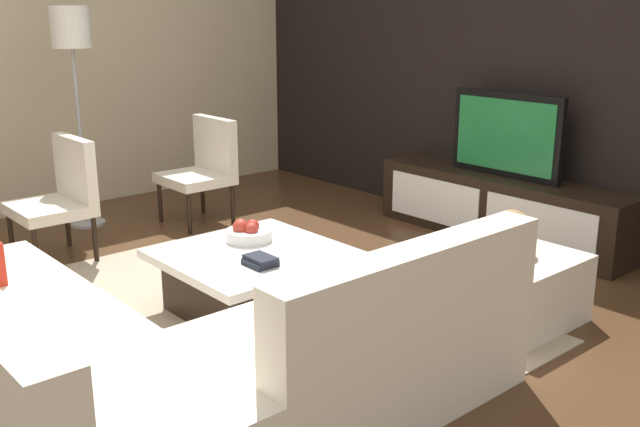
{
  "coord_description": "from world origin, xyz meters",
  "views": [
    {
      "loc": [
        3.18,
        -2.24,
        1.75
      ],
      "look_at": [
        -0.09,
        0.61,
        0.52
      ],
      "focal_mm": 40.8,
      "sensor_mm": 36.0,
      "label": 1
    }
  ],
  "objects_px": {
    "ottoman": "(507,286)",
    "book_stack": "(260,261)",
    "sectional_couch": "(153,355)",
    "floor_lamp": "(72,43)",
    "decorative_ball": "(512,232)",
    "accent_chair_far": "(204,164)",
    "fruit_bowl": "(248,233)",
    "accent_chair_near": "(61,192)",
    "media_console": "(501,208)",
    "television": "(506,135)",
    "coffee_table": "(254,280)"
  },
  "relations": [
    {
      "from": "coffee_table",
      "to": "decorative_ball",
      "type": "distance_m",
      "value": 1.51
    },
    {
      "from": "floor_lamp",
      "to": "accent_chair_far",
      "type": "distance_m",
      "value": 1.39
    },
    {
      "from": "sectional_couch",
      "to": "ottoman",
      "type": "height_order",
      "value": "sectional_couch"
    },
    {
      "from": "ottoman",
      "to": "accent_chair_near",
      "type": "bearing_deg",
      "value": -151.3
    },
    {
      "from": "ottoman",
      "to": "book_stack",
      "type": "height_order",
      "value": "book_stack"
    },
    {
      "from": "media_console",
      "to": "television",
      "type": "height_order",
      "value": "television"
    },
    {
      "from": "media_console",
      "to": "decorative_ball",
      "type": "relative_size",
      "value": 8.21
    },
    {
      "from": "television",
      "to": "fruit_bowl",
      "type": "bearing_deg",
      "value": -97.26
    },
    {
      "from": "television",
      "to": "floor_lamp",
      "type": "xyz_separation_m",
      "value": [
        -2.48,
        -2.28,
        0.66
      ]
    },
    {
      "from": "television",
      "to": "accent_chair_far",
      "type": "distance_m",
      "value": 2.45
    },
    {
      "from": "sectional_couch",
      "to": "ottoman",
      "type": "relative_size",
      "value": 3.54
    },
    {
      "from": "ottoman",
      "to": "book_stack",
      "type": "bearing_deg",
      "value": -125.23
    },
    {
      "from": "book_stack",
      "to": "television",
      "type": "bearing_deg",
      "value": 92.87
    },
    {
      "from": "accent_chair_far",
      "to": "sectional_couch",
      "type": "bearing_deg",
      "value": -30.82
    },
    {
      "from": "coffee_table",
      "to": "ottoman",
      "type": "bearing_deg",
      "value": 45.23
    },
    {
      "from": "sectional_couch",
      "to": "floor_lamp",
      "type": "height_order",
      "value": "floor_lamp"
    },
    {
      "from": "accent_chair_near",
      "to": "floor_lamp",
      "type": "bearing_deg",
      "value": 140.95
    },
    {
      "from": "media_console",
      "to": "decorative_ball",
      "type": "bearing_deg",
      "value": -53.06
    },
    {
      "from": "coffee_table",
      "to": "fruit_bowl",
      "type": "distance_m",
      "value": 0.31
    },
    {
      "from": "accent_chair_near",
      "to": "media_console",
      "type": "bearing_deg",
      "value": 51.69
    },
    {
      "from": "accent_chair_far",
      "to": "book_stack",
      "type": "bearing_deg",
      "value": -18.79
    },
    {
      "from": "television",
      "to": "accent_chair_near",
      "type": "bearing_deg",
      "value": -123.12
    },
    {
      "from": "sectional_couch",
      "to": "book_stack",
      "type": "xyz_separation_m",
      "value": [
        -0.4,
        0.88,
        0.12
      ]
    },
    {
      "from": "floor_lamp",
      "to": "decorative_ball",
      "type": "bearing_deg",
      "value": 16.8
    },
    {
      "from": "accent_chair_near",
      "to": "television",
      "type": "bearing_deg",
      "value": 51.69
    },
    {
      "from": "television",
      "to": "floor_lamp",
      "type": "distance_m",
      "value": 3.43
    },
    {
      "from": "sectional_couch",
      "to": "decorative_ball",
      "type": "relative_size",
      "value": 9.68
    },
    {
      "from": "media_console",
      "to": "ottoman",
      "type": "distance_m",
      "value": 1.56
    },
    {
      "from": "sectional_couch",
      "to": "floor_lamp",
      "type": "distance_m",
      "value": 3.38
    },
    {
      "from": "media_console",
      "to": "accent_chair_near",
      "type": "height_order",
      "value": "accent_chair_near"
    },
    {
      "from": "media_console",
      "to": "fruit_bowl",
      "type": "height_order",
      "value": "fruit_bowl"
    },
    {
      "from": "ottoman",
      "to": "floor_lamp",
      "type": "bearing_deg",
      "value": -163.2
    },
    {
      "from": "floor_lamp",
      "to": "decorative_ball",
      "type": "relative_size",
      "value": 6.89
    },
    {
      "from": "ottoman",
      "to": "accent_chair_far",
      "type": "height_order",
      "value": "accent_chair_far"
    },
    {
      "from": "floor_lamp",
      "to": "book_stack",
      "type": "height_order",
      "value": "floor_lamp"
    },
    {
      "from": "ottoman",
      "to": "coffee_table",
      "type": "bearing_deg",
      "value": -134.77
    },
    {
      "from": "fruit_bowl",
      "to": "accent_chair_near",
      "type": "bearing_deg",
      "value": -160.22
    },
    {
      "from": "television",
      "to": "decorative_ball",
      "type": "bearing_deg",
      "value": -53.07
    },
    {
      "from": "fruit_bowl",
      "to": "book_stack",
      "type": "distance_m",
      "value": 0.45
    },
    {
      "from": "fruit_bowl",
      "to": "television",
      "type": "bearing_deg",
      "value": 82.74
    },
    {
      "from": "media_console",
      "to": "floor_lamp",
      "type": "relative_size",
      "value": 1.19
    },
    {
      "from": "floor_lamp",
      "to": "ottoman",
      "type": "relative_size",
      "value": 2.52
    },
    {
      "from": "book_stack",
      "to": "media_console",
      "type": "bearing_deg",
      "value": 92.87
    },
    {
      "from": "ottoman",
      "to": "fruit_bowl",
      "type": "distance_m",
      "value": 1.56
    },
    {
      "from": "media_console",
      "to": "fruit_bowl",
      "type": "bearing_deg",
      "value": -97.27
    },
    {
      "from": "fruit_bowl",
      "to": "book_stack",
      "type": "bearing_deg",
      "value": -27.33
    },
    {
      "from": "television",
      "to": "decorative_ball",
      "type": "height_order",
      "value": "television"
    },
    {
      "from": "television",
      "to": "sectional_couch",
      "type": "distance_m",
      "value": 3.37
    },
    {
      "from": "ottoman",
      "to": "television",
      "type": "bearing_deg",
      "value": 126.93
    },
    {
      "from": "media_console",
      "to": "decorative_ball",
      "type": "height_order",
      "value": "decorative_ball"
    }
  ]
}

